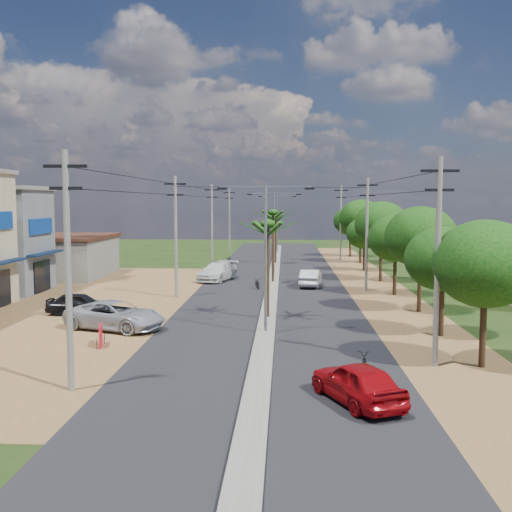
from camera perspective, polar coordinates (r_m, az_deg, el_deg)
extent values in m
plane|color=black|center=(32.42, 0.92, -7.47)|extent=(160.00, 160.00, 0.00)
cube|color=black|center=(47.16, 1.49, -3.45)|extent=(12.00, 110.00, 0.04)
cube|color=#605E56|center=(50.12, 1.57, -2.86)|extent=(1.00, 90.00, 0.18)
cube|color=brown|center=(43.30, -19.05, -4.52)|extent=(18.00, 46.00, 0.04)
cube|color=brown|center=(47.75, 11.76, -3.46)|extent=(5.00, 90.00, 0.03)
cube|color=#0D1C37|center=(43.04, -22.88, -0.56)|extent=(0.80, 5.40, 0.15)
cube|color=black|center=(43.40, -23.21, -2.92)|extent=(0.10, 3.00, 2.40)
cube|color=#0D1C37|center=(49.42, -19.38, 0.25)|extent=(0.80, 5.40, 0.15)
cube|color=black|center=(49.73, -19.69, -1.82)|extent=(0.10, 3.00, 2.40)
cube|color=navy|center=(49.42, -19.80, 2.68)|extent=(0.12, 4.20, 1.20)
cube|color=#605E56|center=(60.04, -18.77, -0.15)|extent=(10.00, 10.00, 3.60)
cube|color=black|center=(59.90, -18.83, 1.75)|extent=(10.40, 10.40, 0.30)
cube|color=#978A66|center=(63.12, 21.20, -0.12)|extent=(7.00, 7.00, 3.30)
cylinder|color=black|center=(27.45, 20.84, -5.67)|extent=(0.28, 0.28, 4.20)
ellipsoid|color=black|center=(27.12, 21.00, -0.68)|extent=(4.40, 4.40, 3.74)
cylinder|color=black|center=(33.10, 17.27, -4.05)|extent=(0.28, 0.28, 3.85)
ellipsoid|color=black|center=(32.82, 17.38, -0.26)|extent=(4.00, 4.00, 3.40)
cylinder|color=black|center=(39.88, 15.33, -1.95)|extent=(0.28, 0.28, 4.55)
ellipsoid|color=black|center=(39.65, 15.42, 1.78)|extent=(4.60, 4.60, 3.91)
cylinder|color=black|center=(46.66, 13.09, -1.19)|extent=(0.28, 0.28, 4.06)
ellipsoid|color=black|center=(46.46, 13.15, 1.66)|extent=(4.20, 4.20, 3.57)
cylinder|color=black|center=(54.51, 11.80, 0.11)|extent=(0.28, 0.28, 4.76)
ellipsoid|color=black|center=(54.34, 11.86, 2.97)|extent=(4.80, 4.80, 4.08)
cylinder|color=black|center=(62.38, 10.28, 0.25)|extent=(0.28, 0.28, 3.64)
ellipsoid|color=black|center=(62.24, 10.31, 2.16)|extent=(3.80, 3.80, 3.23)
cylinder|color=black|center=(70.32, 9.92, 1.32)|extent=(0.28, 0.28, 4.90)
ellipsoid|color=black|center=(70.19, 9.95, 3.60)|extent=(5.00, 5.00, 4.25)
cylinder|color=black|center=(78.24, 8.97, 1.52)|extent=(0.28, 0.28, 4.34)
ellipsoid|color=black|center=(78.12, 8.99, 3.33)|extent=(4.40, 4.40, 3.74)
cylinder|color=black|center=(35.88, 1.12, -1.54)|extent=(0.22, 0.22, 5.80)
cylinder|color=black|center=(51.78, 1.62, 0.76)|extent=(0.22, 0.22, 6.20)
cylinder|color=black|center=(67.76, 1.88, 1.51)|extent=(0.22, 0.22, 5.50)
cylinder|color=gray|center=(31.78, 0.93, -0.42)|extent=(0.16, 0.16, 8.00)
cube|color=gray|center=(31.62, 3.12, 6.62)|extent=(2.40, 0.08, 0.08)
cube|color=gray|center=(31.70, -1.25, 6.62)|extent=(2.40, 0.08, 0.08)
cube|color=black|center=(31.65, 5.13, 6.42)|extent=(0.50, 0.18, 0.12)
cube|color=black|center=(31.79, -3.24, 6.43)|extent=(0.50, 0.18, 0.12)
cylinder|color=gray|center=(56.71, 1.72, 2.05)|extent=(0.16, 0.16, 8.00)
cube|color=gray|center=(56.62, 2.95, 5.99)|extent=(2.40, 0.08, 0.08)
cube|color=gray|center=(56.66, 0.51, 6.00)|extent=(2.40, 0.08, 0.08)
cube|color=black|center=(56.63, 4.07, 5.88)|extent=(0.50, 0.18, 0.12)
cube|color=black|center=(56.71, -0.61, 5.90)|extent=(0.50, 0.18, 0.12)
cylinder|color=gray|center=(81.68, 2.03, 3.02)|extent=(0.16, 0.16, 8.00)
cube|color=gray|center=(81.62, 2.89, 5.75)|extent=(2.40, 0.08, 0.08)
cube|color=gray|center=(81.65, 1.19, 5.75)|extent=(2.40, 0.08, 0.08)
cube|color=black|center=(81.63, 3.66, 5.67)|extent=(0.50, 0.18, 0.12)
cube|color=black|center=(81.68, 0.42, 5.68)|extent=(0.50, 0.18, 0.12)
cylinder|color=#605E56|center=(23.19, -17.46, -1.51)|extent=(0.24, 0.24, 9.00)
cube|color=black|center=(23.08, -17.72, 8.15)|extent=(1.60, 0.12, 0.12)
cube|color=black|center=(23.05, -17.67, 6.17)|extent=(1.20, 0.12, 0.12)
cylinder|color=#605E56|center=(44.42, -7.65, 1.78)|extent=(0.24, 0.24, 9.00)
cube|color=black|center=(44.36, -7.71, 6.82)|extent=(1.60, 0.12, 0.12)
cube|color=black|center=(44.34, -7.70, 5.78)|extent=(1.20, 0.12, 0.12)
cylinder|color=#605E56|center=(66.15, -4.22, 2.92)|extent=(0.24, 0.24, 9.00)
cube|color=black|center=(66.11, -4.24, 6.30)|extent=(1.60, 0.12, 0.12)
cube|color=black|center=(66.10, -4.24, 5.61)|extent=(1.20, 0.12, 0.12)
cylinder|color=#605E56|center=(87.02, -2.55, 3.48)|extent=(0.24, 0.24, 9.00)
cube|color=black|center=(86.99, -2.56, 6.05)|extent=(1.60, 0.12, 0.12)
cube|color=black|center=(86.98, -2.56, 5.52)|extent=(1.20, 0.12, 0.12)
cylinder|color=#605E56|center=(26.56, 16.90, -0.67)|extent=(0.24, 0.24, 9.00)
cube|color=black|center=(26.46, 17.12, 7.76)|extent=(1.60, 0.12, 0.12)
cube|color=black|center=(26.43, 17.08, 6.03)|extent=(1.20, 0.12, 0.12)
cylinder|color=#605E56|center=(48.13, 10.50, 2.00)|extent=(0.24, 0.24, 9.00)
cube|color=black|center=(48.07, 10.58, 6.65)|extent=(1.60, 0.12, 0.12)
cube|color=black|center=(48.06, 10.56, 5.70)|extent=(1.20, 0.12, 0.12)
cylinder|color=#605E56|center=(69.97, 8.07, 3.01)|extent=(0.24, 0.24, 9.00)
cube|color=black|center=(69.93, 8.11, 6.21)|extent=(1.60, 0.12, 0.12)
cube|color=black|center=(69.92, 8.10, 5.55)|extent=(1.20, 0.12, 0.12)
imported|color=maroon|center=(21.79, 9.62, -11.87)|extent=(3.40, 4.69, 1.49)
imported|color=#A1A5A9|center=(50.23, 5.22, -2.13)|extent=(2.12, 4.55, 1.44)
imported|color=beige|center=(53.90, -3.68, -1.53)|extent=(3.77, 5.99, 1.62)
imported|color=#A1A5A9|center=(34.27, -13.25, -5.58)|extent=(6.22, 4.41, 1.58)
imported|color=black|center=(39.38, -16.47, -4.41)|extent=(4.13, 1.89, 1.37)
imported|color=black|center=(25.32, 10.27, -10.19)|extent=(0.72, 1.68, 0.86)
imported|color=black|center=(48.79, 0.13, -2.63)|extent=(0.93, 1.84, 0.92)
imported|color=black|center=(64.85, -2.59, -0.60)|extent=(1.01, 1.96, 1.14)
cube|color=red|center=(30.55, -14.58, -7.39)|extent=(0.38, 1.29, 1.09)
cylinder|color=black|center=(30.05, -14.91, -8.14)|extent=(0.04, 0.04, 0.54)
cylinder|color=black|center=(31.16, -14.24, -7.64)|extent=(0.04, 0.04, 0.54)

